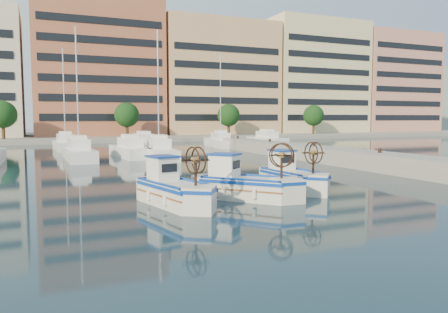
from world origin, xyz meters
TOP-DOWN VIEW (x-y plane):
  - ground at (0.00, 0.00)m, footprint 300.00×300.00m
  - quay at (13.00, 8.00)m, footprint 3.00×60.00m
  - waterfront at (9.23, 65.04)m, footprint 180.00×40.00m
  - hill_east at (140.00, 110.00)m, footprint 160.00×160.00m
  - yacht_marina at (-2.89, 27.67)m, footprint 41.05×23.58m
  - fishing_boat_a at (-3.98, -0.51)m, footprint 2.49×4.22m
  - fishing_boat_b at (-0.68, -0.41)m, footprint 3.87×4.05m
  - fishing_boat_c at (2.71, 1.00)m, footprint 1.85×4.09m

SIDE VIEW (x-z plane):
  - ground at x=0.00m, z-range 0.00..0.00m
  - hill_east at x=140.00m, z-range -25.00..25.00m
  - yacht_marina at x=-2.89m, z-range -5.22..6.28m
  - quay at x=13.00m, z-range 0.00..1.20m
  - fishing_boat_c at x=2.71m, z-range -0.57..1.96m
  - fishing_boat_a at x=-3.98m, z-range -0.57..1.98m
  - fishing_boat_b at x=-0.68m, z-range -0.58..2.00m
  - waterfront at x=9.23m, z-range -1.70..23.90m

